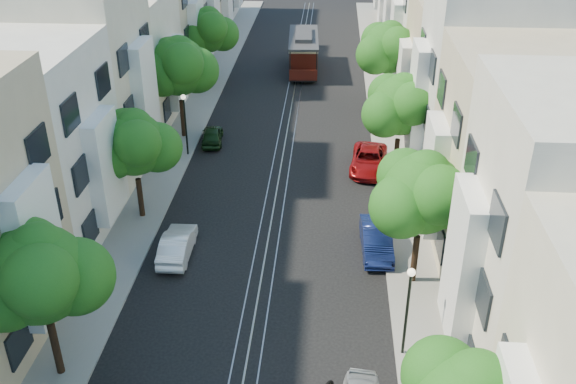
% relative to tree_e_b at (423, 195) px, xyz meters
% --- Properties ---
extents(ground, '(200.00, 200.00, 0.00)m').
position_rel_tree_e_b_xyz_m(ground, '(-7.26, 19.02, -4.73)').
color(ground, black).
rests_on(ground, ground).
extents(sidewalk_east, '(2.50, 80.00, 0.12)m').
position_rel_tree_e_b_xyz_m(sidewalk_east, '(-0.01, 19.02, -4.67)').
color(sidewalk_east, gray).
rests_on(sidewalk_east, ground).
extents(sidewalk_west, '(2.50, 80.00, 0.12)m').
position_rel_tree_e_b_xyz_m(sidewalk_west, '(-14.51, 19.02, -4.67)').
color(sidewalk_west, gray).
rests_on(sidewalk_west, ground).
extents(rail_left, '(0.06, 80.00, 0.02)m').
position_rel_tree_e_b_xyz_m(rail_left, '(-7.81, 19.02, -4.72)').
color(rail_left, gray).
rests_on(rail_left, ground).
extents(rail_slot, '(0.06, 80.00, 0.02)m').
position_rel_tree_e_b_xyz_m(rail_slot, '(-7.26, 19.02, -4.72)').
color(rail_slot, gray).
rests_on(rail_slot, ground).
extents(rail_right, '(0.06, 80.00, 0.02)m').
position_rel_tree_e_b_xyz_m(rail_right, '(-6.71, 19.02, -4.72)').
color(rail_right, gray).
rests_on(rail_right, ground).
extents(lane_line, '(0.08, 80.00, 0.01)m').
position_rel_tree_e_b_xyz_m(lane_line, '(-7.26, 19.02, -4.73)').
color(lane_line, tan).
rests_on(lane_line, ground).
extents(townhouses_east, '(7.75, 72.00, 12.00)m').
position_rel_tree_e_b_xyz_m(townhouses_east, '(4.61, 18.94, 0.45)').
color(townhouses_east, beige).
rests_on(townhouses_east, ground).
extents(townhouses_west, '(7.75, 72.00, 11.76)m').
position_rel_tree_e_b_xyz_m(townhouses_west, '(-19.13, 18.94, 0.35)').
color(townhouses_west, silver).
rests_on(townhouses_west, ground).
extents(tree_e_b, '(4.93, 4.08, 6.68)m').
position_rel_tree_e_b_xyz_m(tree_e_b, '(0.00, 0.00, 0.00)').
color(tree_e_b, black).
rests_on(tree_e_b, ground).
extents(tree_e_c, '(4.84, 3.99, 6.52)m').
position_rel_tree_e_b_xyz_m(tree_e_c, '(-0.00, 11.00, -0.13)').
color(tree_e_c, black).
rests_on(tree_e_c, ground).
extents(tree_e_d, '(5.01, 4.16, 6.85)m').
position_rel_tree_e_b_xyz_m(tree_e_d, '(0.00, 22.00, 0.13)').
color(tree_e_d, black).
rests_on(tree_e_d, ground).
extents(tree_w_a, '(4.93, 4.08, 6.68)m').
position_rel_tree_e_b_xyz_m(tree_w_a, '(-14.40, -7.00, 0.00)').
color(tree_w_a, black).
rests_on(tree_w_a, ground).
extents(tree_w_b, '(4.72, 3.87, 6.27)m').
position_rel_tree_e_b_xyz_m(tree_w_b, '(-14.40, 5.00, -0.34)').
color(tree_w_b, black).
rests_on(tree_w_b, ground).
extents(tree_w_c, '(5.13, 4.28, 7.09)m').
position_rel_tree_e_b_xyz_m(tree_w_c, '(-14.40, 16.00, 0.34)').
color(tree_w_c, black).
rests_on(tree_w_c, ground).
extents(tree_w_d, '(4.84, 3.99, 6.52)m').
position_rel_tree_e_b_xyz_m(tree_w_d, '(-14.40, 27.00, -0.13)').
color(tree_w_d, black).
rests_on(tree_w_d, ground).
extents(lamp_east, '(0.32, 0.32, 4.16)m').
position_rel_tree_e_b_xyz_m(lamp_east, '(-0.96, -4.98, -1.89)').
color(lamp_east, black).
rests_on(lamp_east, ground).
extents(lamp_west, '(0.32, 0.32, 4.16)m').
position_rel_tree_e_b_xyz_m(lamp_west, '(-13.56, 13.02, -1.89)').
color(lamp_west, black).
rests_on(lamp_west, ground).
extents(cable_car, '(2.94, 8.34, 3.16)m').
position_rel_tree_e_b_xyz_m(cable_car, '(-6.76, 31.49, -2.86)').
color(cable_car, black).
rests_on(cable_car, ground).
extents(parked_car_e_mid, '(1.62, 4.24, 1.38)m').
position_rel_tree_e_b_xyz_m(parked_car_e_mid, '(-1.66, 2.52, -4.04)').
color(parked_car_e_mid, '#0D1743').
rests_on(parked_car_e_mid, ground).
extents(parked_car_e_far, '(2.69, 4.96, 1.32)m').
position_rel_tree_e_b_xyz_m(parked_car_e_far, '(-1.66, 11.81, -4.07)').
color(parked_car_e_far, maroon).
rests_on(parked_car_e_far, ground).
extents(parked_car_w_mid, '(1.42, 3.95, 1.30)m').
position_rel_tree_e_b_xyz_m(parked_car_w_mid, '(-11.66, 1.45, -4.09)').
color(parked_car_w_mid, white).
rests_on(parked_car_w_mid, ground).
extents(parked_car_w_far, '(1.76, 3.57, 1.17)m').
position_rel_tree_e_b_xyz_m(parked_car_w_far, '(-12.27, 15.13, -4.15)').
color(parked_car_w_far, black).
rests_on(parked_car_w_far, ground).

